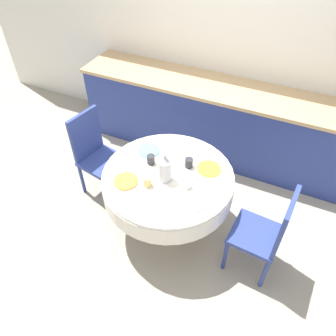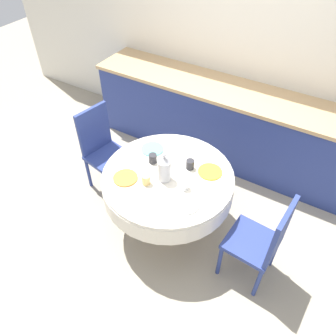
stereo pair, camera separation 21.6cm
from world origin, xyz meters
TOP-DOWN VIEW (x-y plane):
  - ground_plane at (0.00, 0.00)m, footprint 12.00×12.00m
  - wall_back at (0.00, 1.65)m, footprint 7.00×0.05m
  - kitchen_counter at (0.00, 1.31)m, footprint 3.24×0.64m
  - dining_table at (0.00, 0.00)m, footprint 1.17×1.17m
  - chair_left at (0.93, -0.07)m, footprint 0.43×0.43m
  - chair_right at (-0.92, 0.18)m, footprint 0.47×0.47m
  - plate_near_left at (-0.29, -0.23)m, footprint 0.21×0.21m
  - cup_near_left at (-0.10, -0.19)m, footprint 0.07×0.07m
  - plate_near_right at (0.30, -0.22)m, footprint 0.21×0.21m
  - cup_near_right at (0.20, -0.07)m, footprint 0.07×0.07m
  - plate_far_left at (-0.30, 0.22)m, footprint 0.21×0.21m
  - cup_far_left at (-0.20, 0.07)m, footprint 0.07×0.07m
  - plate_far_right at (0.30, 0.22)m, footprint 0.21×0.21m
  - cup_far_right at (0.12, 0.17)m, footprint 0.07×0.07m
  - coffee_carafe at (0.00, -0.06)m, footprint 0.11×0.11m

SIDE VIEW (x-z plane):
  - ground_plane at x=0.00m, z-range 0.00..0.00m
  - kitchen_counter at x=0.00m, z-range 0.00..0.92m
  - chair_left at x=0.93m, z-range 0.04..0.99m
  - chair_right at x=-0.92m, z-range 0.04..0.99m
  - dining_table at x=0.00m, z-range 0.23..0.95m
  - plate_near_left at x=-0.29m, z-range 0.72..0.73m
  - plate_near_right at x=0.30m, z-range 0.72..0.73m
  - plate_far_left at x=-0.30m, z-range 0.72..0.73m
  - plate_far_right at x=0.30m, z-range 0.72..0.73m
  - cup_near_left at x=-0.10m, z-range 0.72..0.81m
  - cup_near_right at x=0.20m, z-range 0.72..0.81m
  - cup_far_left at x=-0.20m, z-range 0.72..0.81m
  - cup_far_right at x=0.12m, z-range 0.72..0.81m
  - coffee_carafe at x=0.00m, z-range 0.70..0.99m
  - wall_back at x=0.00m, z-range 0.00..2.60m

